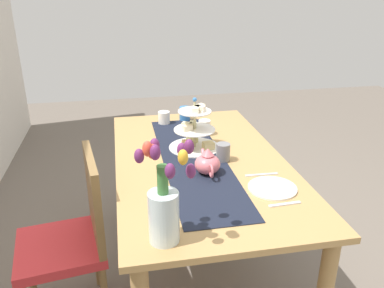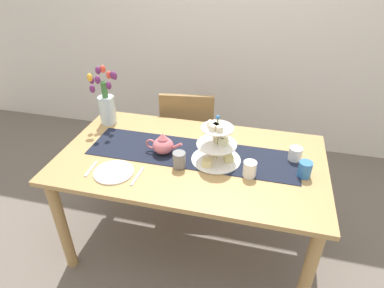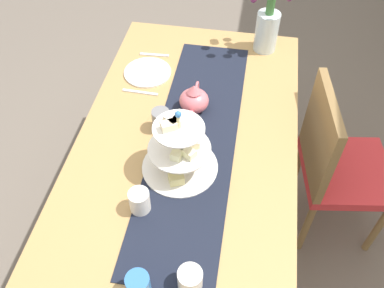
% 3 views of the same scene
% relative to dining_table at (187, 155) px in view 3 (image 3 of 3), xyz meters
% --- Properties ---
extents(ground_plane, '(8.00, 8.00, 0.00)m').
position_rel_dining_table_xyz_m(ground_plane, '(0.00, 0.00, -0.66)').
color(ground_plane, '#6B6056').
extents(dining_table, '(1.63, 0.92, 0.76)m').
position_rel_dining_table_xyz_m(dining_table, '(0.00, 0.00, 0.00)').
color(dining_table, tan).
rests_on(dining_table, ground_plane).
extents(chair_left, '(0.48, 0.48, 0.91)m').
position_rel_dining_table_xyz_m(chair_left, '(-0.20, 0.69, -0.15)').
color(chair_left, olive).
rests_on(chair_left, ground_plane).
extents(table_runner, '(1.31, 0.34, 0.00)m').
position_rel_dining_table_xyz_m(table_runner, '(0.00, 0.04, 0.11)').
color(table_runner, black).
rests_on(table_runner, dining_table).
extents(tiered_cake_stand, '(0.30, 0.30, 0.30)m').
position_rel_dining_table_xyz_m(tiered_cake_stand, '(0.16, 0.00, 0.21)').
color(tiered_cake_stand, beige).
rests_on(tiered_cake_stand, table_runner).
extents(teapot, '(0.24, 0.13, 0.14)m').
position_rel_dining_table_xyz_m(teapot, '(-0.18, 0.00, 0.17)').
color(teapot, '#D66B75').
rests_on(teapot, table_runner).
extents(tulip_vase, '(0.20, 0.21, 0.42)m').
position_rel_dining_table_xyz_m(tulip_vase, '(-0.69, 0.28, 0.27)').
color(tulip_vase, silver).
rests_on(tulip_vase, dining_table).
extents(cream_jug, '(0.08, 0.08, 0.08)m').
position_rel_dining_table_xyz_m(cream_jug, '(0.62, 0.12, 0.15)').
color(cream_jug, white).
rests_on(cream_jug, dining_table).
extents(dinner_plate_left, '(0.23, 0.23, 0.01)m').
position_rel_dining_table_xyz_m(dinner_plate_left, '(-0.39, -0.27, 0.11)').
color(dinner_plate_left, white).
rests_on(dinner_plate_left, dining_table).
extents(fork_left, '(0.02, 0.15, 0.01)m').
position_rel_dining_table_xyz_m(fork_left, '(-0.54, -0.27, 0.11)').
color(fork_left, silver).
rests_on(fork_left, dining_table).
extents(knife_left, '(0.02, 0.17, 0.01)m').
position_rel_dining_table_xyz_m(knife_left, '(-0.25, -0.27, 0.11)').
color(knife_left, silver).
rests_on(knife_left, dining_table).
extents(mug_grey, '(0.08, 0.08, 0.09)m').
position_rel_dining_table_xyz_m(mug_grey, '(-0.04, -0.12, 0.16)').
color(mug_grey, slate).
rests_on(mug_grey, table_runner).
extents(mug_white_text, '(0.08, 0.08, 0.09)m').
position_rel_dining_table_xyz_m(mug_white_text, '(0.37, -0.11, 0.16)').
color(mug_white_text, white).
rests_on(mug_white_text, dining_table).
extents(mug_orange, '(0.08, 0.08, 0.09)m').
position_rel_dining_table_xyz_m(mug_orange, '(0.67, -0.03, 0.16)').
color(mug_orange, '#3370B7').
rests_on(mug_orange, dining_table).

